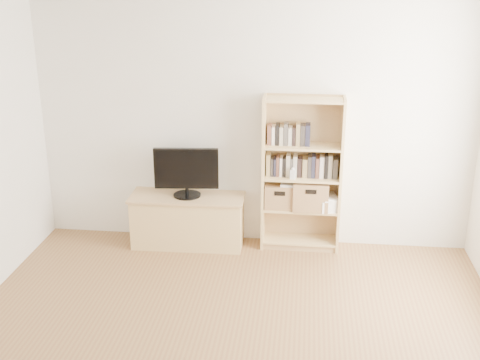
# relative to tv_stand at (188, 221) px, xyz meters

# --- Properties ---
(back_wall) EXTENTS (4.50, 0.02, 2.60)m
(back_wall) POSITION_rel_tv_stand_xyz_m (0.67, 0.22, 1.04)
(back_wall) COLOR silver
(back_wall) RESTS_ON floor
(ceiling) EXTENTS (4.50, 5.00, 0.01)m
(ceiling) POSITION_rel_tv_stand_xyz_m (0.67, -2.28, 2.34)
(ceiling) COLOR white
(ceiling) RESTS_ON back_wall
(tv_stand) EXTENTS (1.16, 0.46, 0.53)m
(tv_stand) POSITION_rel_tv_stand_xyz_m (0.00, 0.00, 0.00)
(tv_stand) COLOR tan
(tv_stand) RESTS_ON floor
(bookshelf) EXTENTS (0.81, 0.29, 1.61)m
(bookshelf) POSITION_rel_tv_stand_xyz_m (1.18, 0.07, 0.54)
(bookshelf) COLOR tan
(bookshelf) RESTS_ON floor
(television) EXTENTS (0.66, 0.11, 0.52)m
(television) POSITION_rel_tv_stand_xyz_m (0.00, 0.00, 0.55)
(television) COLOR black
(television) RESTS_ON tv_stand
(books_row_mid) EXTENTS (0.89, 0.21, 0.24)m
(books_row_mid) POSITION_rel_tv_stand_xyz_m (1.18, 0.09, 0.64)
(books_row_mid) COLOR #927C4F
(books_row_mid) RESTS_ON bookshelf
(books_row_upper) EXTENTS (0.35, 0.13, 0.18)m
(books_row_upper) POSITION_rel_tv_stand_xyz_m (1.00, 0.09, 0.95)
(books_row_upper) COLOR #927C4F
(books_row_upper) RESTS_ON bookshelf
(baby_monitor) EXTENTS (0.06, 0.04, 0.10)m
(baby_monitor) POSITION_rel_tv_stand_xyz_m (1.09, -0.02, 0.57)
(baby_monitor) COLOR white
(baby_monitor) RESTS_ON bookshelf
(basket_left) EXTENTS (0.31, 0.26, 0.25)m
(basket_left) POSITION_rel_tv_stand_xyz_m (0.97, 0.07, 0.31)
(basket_left) COLOR #9C7046
(basket_left) RESTS_ON bookshelf
(basket_right) EXTENTS (0.36, 0.30, 0.29)m
(basket_right) POSITION_rel_tv_stand_xyz_m (1.28, 0.07, 0.33)
(basket_right) COLOR #9C7046
(basket_right) RESTS_ON bookshelf
(laptop) EXTENTS (0.31, 0.22, 0.02)m
(laptop) POSITION_rel_tv_stand_xyz_m (1.12, 0.06, 0.45)
(laptop) COLOR white
(laptop) RESTS_ON basket_left
(magazine_stack) EXTENTS (0.24, 0.30, 0.12)m
(magazine_stack) POSITION_rel_tv_stand_xyz_m (1.46, 0.07, 0.25)
(magazine_stack) COLOR silver
(magazine_stack) RESTS_ON bookshelf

